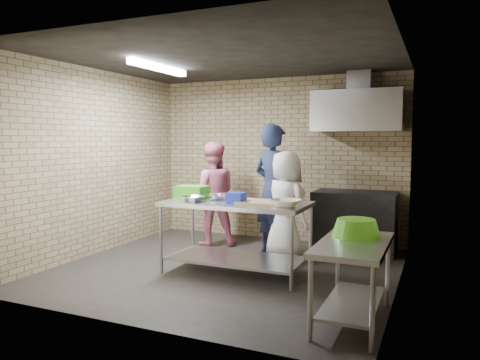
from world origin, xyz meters
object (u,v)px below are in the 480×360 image
Objects in this scene: stove at (355,221)px; woman_white at (286,206)px; bottle_red at (363,116)px; green_crate at (192,192)px; blue_tub at (236,198)px; man_navy at (274,190)px; side_counter at (353,282)px; green_basin at (356,228)px; woman_pink at (212,194)px; prep_table at (236,237)px; bottle_green at (391,117)px.

woman_white is (-0.79, -0.93, 0.31)m from stove.
bottle_red is 1.92m from woman_white.
green_crate is (-1.87, -1.62, 0.53)m from stove.
blue_tub is at bearing -121.38° from stove.
green_crate is 0.21× the size of man_navy.
green_basin reaches higher than side_counter.
blue_tub reaches higher than side_counter.
woman_pink reaches higher than green_basin.
blue_tub is 0.11× the size of man_navy.
side_counter is (1.62, -1.01, -0.08)m from prep_table.
side_counter is 0.52m from green_basin.
man_navy is at bearing 126.44° from side_counter.
side_counter is 0.63× the size of man_navy.
bottle_green is 0.08× the size of man_navy.
bottle_green is at bearing -122.87° from man_navy.
bottle_red is (0.05, 0.24, 1.58)m from stove.
side_counter is at bearing -82.38° from bottle_red.
man_navy is 1.15m from woman_pink.
green_crate is 0.24× the size of woman_pink.
woman_pink is (-1.02, 1.34, -0.15)m from blue_tub.
bottle_red is 0.11× the size of woman_pink.
side_counter is 2.61× the size of green_basin.
bottle_red is 2.62m from woman_pink.
stove is 1.37m from man_navy.
bottle_red is (1.22, 1.98, 1.58)m from prep_table.
man_navy is at bearing -144.34° from stove.
woman_pink reaches higher than stove.
green_crate is 0.78m from blue_tub.
woman_white reaches higher than stove.
green_crate is at bearing 66.34° from woman_white.
bottle_green is 2.95m from woman_pink.
blue_tub is at bearing 108.88° from man_navy.
stove is 2.22m from blue_tub.
bottle_red reaches higher than blue_tub.
bottle_red is 1.20× the size of bottle_green.
green_basin reaches higher than prep_table.
woman_pink is (-0.27, 1.12, -0.16)m from green_crate.
woman_white reaches higher than green_basin.
green_crate is 0.87× the size of green_basin.
green_crate is at bearing -141.27° from bottle_green.
man_navy reaches higher than side_counter.
woman_white is at bearing 32.46° from green_crate.
green_crate is at bearing -139.09° from stove.
bottle_green reaches higher than man_navy.
side_counter is at bearing -90.00° from bottle_green.
prep_table is 1.18× the size of woman_white.
green_basin is 3.07× the size of bottle_green.
blue_tub is 1.34× the size of bottle_green.
prep_table is 1.13m from man_navy.
prep_table is at bearing -129.31° from bottle_green.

